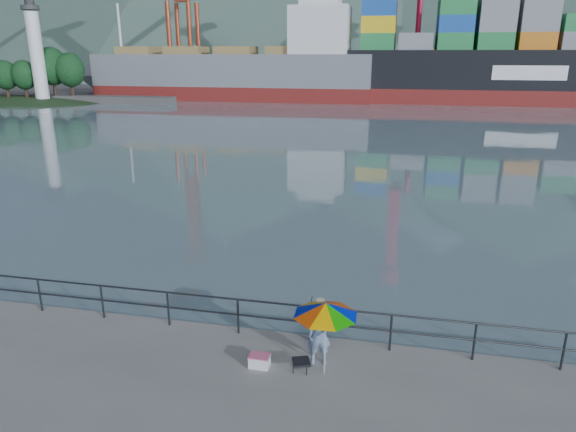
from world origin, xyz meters
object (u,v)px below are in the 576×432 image
(fisherman, at_px, (320,334))
(container_ship, at_px, (536,62))
(bulk_carrier, at_px, (242,72))
(beach_umbrella, at_px, (326,309))
(cooler_bag, at_px, (259,361))

(fisherman, height_order, container_ship, container_ship)
(fisherman, distance_m, bulk_carrier, 76.29)
(beach_umbrella, distance_m, cooler_bag, 2.19)
(cooler_bag, distance_m, bulk_carrier, 76.35)
(cooler_bag, bearing_deg, beach_umbrella, 2.69)
(bulk_carrier, bearing_deg, fisherman, -71.70)
(cooler_bag, distance_m, container_ship, 78.34)
(fisherman, height_order, bulk_carrier, bulk_carrier)
(fisherman, relative_size, bulk_carrier, 0.03)
(fisherman, bearing_deg, cooler_bag, -170.72)
(bulk_carrier, height_order, container_ship, container_ship)
(beach_umbrella, xyz_separation_m, bulk_carrier, (-24.11, 72.76, 2.54))
(beach_umbrella, xyz_separation_m, container_ship, (20.60, 74.87, 4.21))
(container_ship, bearing_deg, beach_umbrella, -105.38)
(cooler_bag, xyz_separation_m, container_ship, (22.15, 74.93, 5.75))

